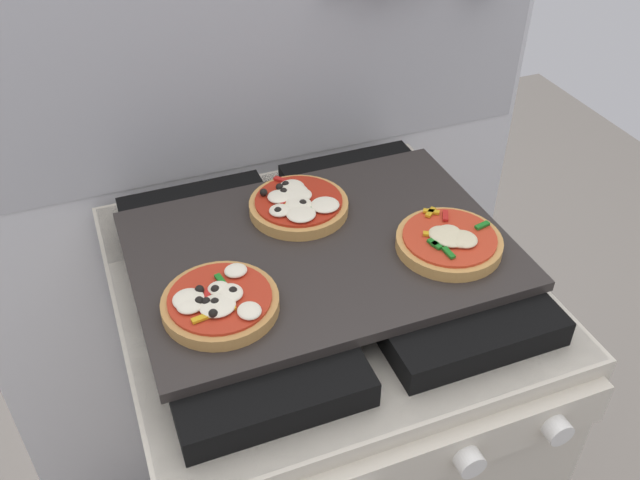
# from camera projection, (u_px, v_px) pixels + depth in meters

# --- Properties ---
(kitchen_backsplash) EXTENTS (1.10, 0.09, 1.55)m
(kitchen_backsplash) POSITION_uv_depth(u_px,v_px,m) (259.00, 196.00, 1.33)
(kitchen_backsplash) COLOR silver
(kitchen_backsplash) RESTS_ON ground_plane
(stove) EXTENTS (0.60, 0.64, 0.90)m
(stove) POSITION_uv_depth(u_px,v_px,m) (320.00, 441.00, 1.29)
(stove) COLOR beige
(stove) RESTS_ON ground_plane
(baking_tray) EXTENTS (0.54, 0.38, 0.02)m
(baking_tray) POSITION_uv_depth(u_px,v_px,m) (320.00, 250.00, 1.01)
(baking_tray) COLOR #2D2826
(baking_tray) RESTS_ON stove
(pizza_left) EXTENTS (0.15, 0.15, 0.03)m
(pizza_left) POSITION_uv_depth(u_px,v_px,m) (220.00, 302.00, 0.89)
(pizza_left) COLOR #C18947
(pizza_left) RESTS_ON baking_tray
(pizza_right) EXTENTS (0.15, 0.15, 0.03)m
(pizza_right) POSITION_uv_depth(u_px,v_px,m) (449.00, 241.00, 0.99)
(pizza_right) COLOR tan
(pizza_right) RESTS_ON baking_tray
(pizza_center) EXTENTS (0.15, 0.15, 0.03)m
(pizza_center) POSITION_uv_depth(u_px,v_px,m) (299.00, 204.00, 1.06)
(pizza_center) COLOR tan
(pizza_center) RESTS_ON baking_tray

